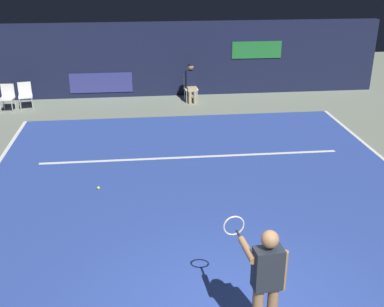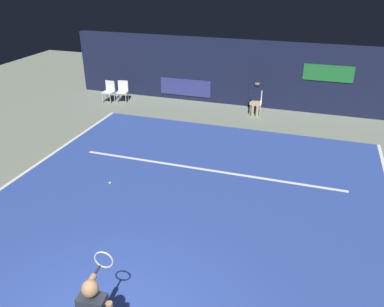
% 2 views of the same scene
% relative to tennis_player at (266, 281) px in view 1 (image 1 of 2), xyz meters
% --- Properties ---
extents(ground_plane, '(29.50, 29.50, 0.00)m').
position_rel_tennis_player_xyz_m(ground_plane, '(-0.25, 4.44, -0.99)').
color(ground_plane, gray).
extents(court_surface, '(9.67, 10.23, 0.01)m').
position_rel_tennis_player_xyz_m(court_surface, '(-0.25, 4.44, -0.98)').
color(court_surface, '#2D479E').
rests_on(court_surface, ground).
extents(line_service, '(7.54, 0.10, 0.01)m').
position_rel_tennis_player_xyz_m(line_service, '(-0.25, 6.23, -0.97)').
color(line_service, white).
rests_on(line_service, court_surface).
extents(back_wall, '(14.92, 0.33, 2.60)m').
position_rel_tennis_player_xyz_m(back_wall, '(-0.26, 12.15, 0.31)').
color(back_wall, '#141933').
rests_on(back_wall, ground).
extents(tennis_player, '(0.69, 0.93, 1.73)m').
position_rel_tennis_player_xyz_m(tennis_player, '(0.00, 0.00, 0.00)').
color(tennis_player, '#8C6647').
rests_on(tennis_player, ground).
extents(line_judge_on_chair, '(0.48, 0.56, 1.32)m').
position_rel_tennis_player_xyz_m(line_judge_on_chair, '(0.27, 11.14, -0.30)').
color(line_judge_on_chair, white).
rests_on(line_judge_on_chair, ground).
extents(courtside_chair_near, '(0.46, 0.44, 0.88)m').
position_rel_tennis_player_xyz_m(courtside_chair_near, '(-5.80, 10.75, -0.49)').
color(courtside_chair_near, white).
rests_on(courtside_chair_near, ground).
extents(courtside_chair_far, '(0.51, 0.49, 0.88)m').
position_rel_tennis_player_xyz_m(courtside_chair_far, '(-5.27, 10.94, -0.49)').
color(courtside_chair_far, white).
rests_on(courtside_chair_far, ground).
extents(tennis_ball, '(0.07, 0.07, 0.07)m').
position_rel_tennis_player_xyz_m(tennis_ball, '(-2.47, 4.69, -0.94)').
color(tennis_ball, '#CCE033').
rests_on(tennis_ball, court_surface).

